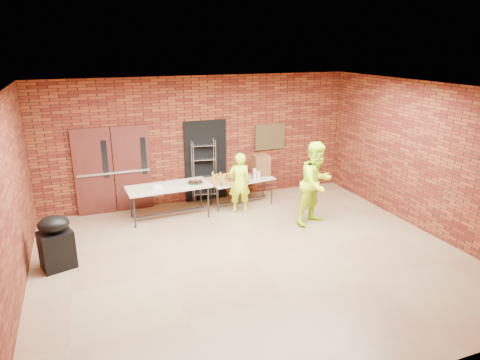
{
  "coord_description": "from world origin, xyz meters",
  "views": [
    {
      "loc": [
        -2.86,
        -6.78,
        3.95
      ],
      "look_at": [
        0.26,
        1.4,
        1.13
      ],
      "focal_mm": 32.0,
      "sensor_mm": 36.0,
      "label": 1
    }
  ],
  "objects_px": {
    "wire_rack": "(204,171)",
    "coffee_dispenser": "(261,165)",
    "volunteer_man": "(316,183)",
    "table_right": "(242,181)",
    "volunteer_woman": "(239,183)",
    "table_left": "(169,189)",
    "covered_grill": "(56,242)"
  },
  "relations": [
    {
      "from": "coffee_dispenser",
      "to": "covered_grill",
      "type": "distance_m",
      "value": 5.31
    },
    {
      "from": "coffee_dispenser",
      "to": "covered_grill",
      "type": "xyz_separation_m",
      "value": [
        -4.91,
        -1.99,
        -0.43
      ]
    },
    {
      "from": "wire_rack",
      "to": "table_right",
      "type": "bearing_deg",
      "value": -23.05
    },
    {
      "from": "wire_rack",
      "to": "covered_grill",
      "type": "distance_m",
      "value": 4.22
    },
    {
      "from": "covered_grill",
      "to": "coffee_dispenser",
      "type": "bearing_deg",
      "value": 4.9
    },
    {
      "from": "wire_rack",
      "to": "coffee_dispenser",
      "type": "distance_m",
      "value": 1.47
    },
    {
      "from": "volunteer_woman",
      "to": "volunteer_man",
      "type": "height_order",
      "value": "volunteer_man"
    },
    {
      "from": "wire_rack",
      "to": "table_left",
      "type": "xyz_separation_m",
      "value": [
        -1.07,
        -0.75,
        -0.1
      ]
    },
    {
      "from": "table_left",
      "to": "volunteer_man",
      "type": "xyz_separation_m",
      "value": [
        3.04,
        -1.48,
        0.23
      ]
    },
    {
      "from": "table_left",
      "to": "table_right",
      "type": "relative_size",
      "value": 1.15
    },
    {
      "from": "wire_rack",
      "to": "coffee_dispenser",
      "type": "bearing_deg",
      "value": -4.61
    },
    {
      "from": "coffee_dispenser",
      "to": "volunteer_woman",
      "type": "height_order",
      "value": "volunteer_woman"
    },
    {
      "from": "covered_grill",
      "to": "volunteer_man",
      "type": "xyz_separation_m",
      "value": [
        5.45,
        0.13,
        0.44
      ]
    },
    {
      "from": "table_right",
      "to": "covered_grill",
      "type": "height_order",
      "value": "covered_grill"
    },
    {
      "from": "coffee_dispenser",
      "to": "volunteer_woman",
      "type": "relative_size",
      "value": 0.36
    },
    {
      "from": "table_left",
      "to": "volunteer_woman",
      "type": "xyz_separation_m",
      "value": [
        1.67,
        -0.23,
        0.02
      ]
    },
    {
      "from": "table_left",
      "to": "volunteer_woman",
      "type": "distance_m",
      "value": 1.68
    },
    {
      "from": "table_right",
      "to": "volunteer_man",
      "type": "distance_m",
      "value": 2.07
    },
    {
      "from": "wire_rack",
      "to": "volunteer_man",
      "type": "bearing_deg",
      "value": -38.71
    },
    {
      "from": "table_left",
      "to": "table_right",
      "type": "height_order",
      "value": "table_left"
    },
    {
      "from": "table_right",
      "to": "coffee_dispenser",
      "type": "distance_m",
      "value": 0.7
    },
    {
      "from": "coffee_dispenser",
      "to": "volunteer_man",
      "type": "distance_m",
      "value": 1.94
    },
    {
      "from": "covered_grill",
      "to": "volunteer_woman",
      "type": "distance_m",
      "value": 4.31
    },
    {
      "from": "volunteer_woman",
      "to": "volunteer_man",
      "type": "xyz_separation_m",
      "value": [
        1.37,
        -1.24,
        0.21
      ]
    },
    {
      "from": "wire_rack",
      "to": "volunteer_woman",
      "type": "bearing_deg",
      "value": -48.95
    },
    {
      "from": "table_left",
      "to": "volunteer_woman",
      "type": "bearing_deg",
      "value": -10.57
    },
    {
      "from": "covered_grill",
      "to": "volunteer_man",
      "type": "distance_m",
      "value": 5.47
    },
    {
      "from": "table_left",
      "to": "covered_grill",
      "type": "bearing_deg",
      "value": -149.02
    },
    {
      "from": "wire_rack",
      "to": "table_right",
      "type": "height_order",
      "value": "wire_rack"
    },
    {
      "from": "covered_grill",
      "to": "volunteer_woman",
      "type": "relative_size",
      "value": 0.69
    },
    {
      "from": "table_left",
      "to": "table_right",
      "type": "bearing_deg",
      "value": 3.82
    },
    {
      "from": "wire_rack",
      "to": "volunteer_woman",
      "type": "distance_m",
      "value": 1.15
    }
  ]
}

